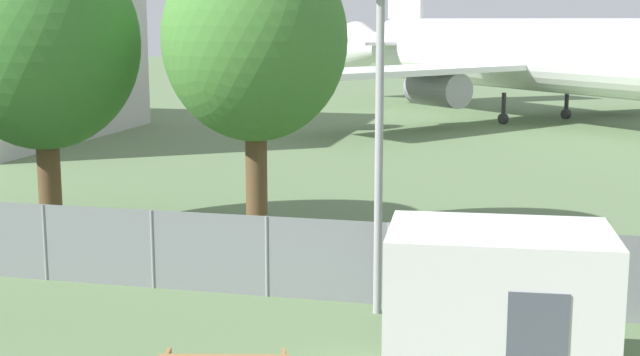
{
  "coord_description": "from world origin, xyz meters",
  "views": [
    {
      "loc": [
        5.2,
        -7.57,
        5.69
      ],
      "look_at": [
        0.41,
        12.51,
        2.0
      ],
      "focal_mm": 50.0,
      "sensor_mm": 36.0,
      "label": 1
    }
  ],
  "objects_px": {
    "tree_far_right": "(255,41)",
    "portable_cabin": "(498,311)",
    "airplane": "(552,56)",
    "tree_near_hangar": "(42,44)"
  },
  "relations": [
    {
      "from": "portable_cabin",
      "to": "tree_near_hangar",
      "type": "bearing_deg",
      "value": 143.95
    },
    {
      "from": "airplane",
      "to": "tree_far_right",
      "type": "relative_size",
      "value": 3.98
    },
    {
      "from": "tree_near_hangar",
      "to": "tree_far_right",
      "type": "bearing_deg",
      "value": 2.72
    },
    {
      "from": "tree_far_right",
      "to": "portable_cabin",
      "type": "bearing_deg",
      "value": -50.64
    },
    {
      "from": "airplane",
      "to": "portable_cabin",
      "type": "xyz_separation_m",
      "value": [
        -1.35,
        -37.38,
        -2.38
      ]
    },
    {
      "from": "portable_cabin",
      "to": "tree_near_hangar",
      "type": "distance_m",
      "value": 14.46
    },
    {
      "from": "airplane",
      "to": "portable_cabin",
      "type": "bearing_deg",
      "value": -46.35
    },
    {
      "from": "tree_near_hangar",
      "to": "tree_far_right",
      "type": "xyz_separation_m",
      "value": [
        5.6,
        0.27,
        0.11
      ]
    },
    {
      "from": "airplane",
      "to": "tree_far_right",
      "type": "xyz_separation_m",
      "value": [
        -7.61,
        -29.75,
        1.5
      ]
    },
    {
      "from": "airplane",
      "to": "tree_near_hangar",
      "type": "xyz_separation_m",
      "value": [
        -13.21,
        -30.02,
        1.4
      ]
    }
  ]
}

